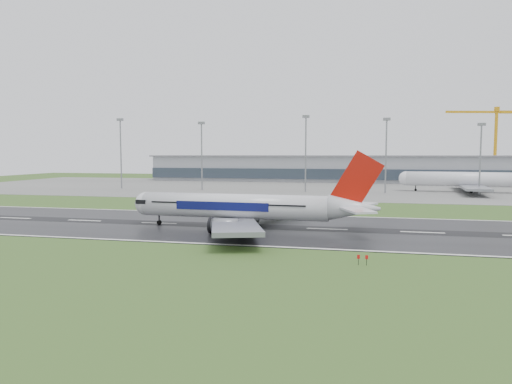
# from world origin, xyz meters

# --- Properties ---
(ground) EXTENTS (520.00, 520.00, 0.00)m
(ground) POSITION_xyz_m (0.00, 0.00, 0.00)
(ground) COLOR #30511D
(ground) RESTS_ON ground
(runway) EXTENTS (400.00, 45.00, 0.10)m
(runway) POSITION_xyz_m (0.00, 0.00, 0.05)
(runway) COLOR black
(runway) RESTS_ON ground
(apron) EXTENTS (400.00, 130.00, 0.08)m
(apron) POSITION_xyz_m (0.00, 125.00, 0.04)
(apron) COLOR slate
(apron) RESTS_ON ground
(terminal) EXTENTS (240.00, 36.00, 15.00)m
(terminal) POSITION_xyz_m (0.00, 185.00, 7.50)
(terminal) COLOR gray
(terminal) RESTS_ON ground
(main_airliner) EXTENTS (58.10, 55.55, 16.53)m
(main_airliner) POSITION_xyz_m (-16.83, -2.90, 8.37)
(main_airliner) COLOR silver
(main_airliner) RESTS_ON runway
(parked_airliner) EXTENTS (66.33, 62.51, 17.98)m
(parked_airliner) POSITION_xyz_m (52.98, 112.95, 9.07)
(parked_airliner) COLOR silver
(parked_airliner) RESTS_ON apron
(tower_crane) EXTENTS (44.27, 13.64, 44.49)m
(tower_crane) POSITION_xyz_m (85.67, 200.00, 22.24)
(tower_crane) COLOR orange
(tower_crane) RESTS_ON ground
(floodmast_0) EXTENTS (0.64, 0.64, 32.31)m
(floodmast_0) POSITION_xyz_m (-104.87, 100.00, 16.15)
(floodmast_0) COLOR gray
(floodmast_0) RESTS_ON ground
(floodmast_1) EXTENTS (0.64, 0.64, 30.14)m
(floodmast_1) POSITION_xyz_m (-64.15, 100.00, 15.07)
(floodmast_1) COLOR gray
(floodmast_1) RESTS_ON ground
(floodmast_2) EXTENTS (0.64, 0.64, 32.23)m
(floodmast_2) POSITION_xyz_m (-16.37, 100.00, 16.11)
(floodmast_2) COLOR gray
(floodmast_2) RESTS_ON ground
(floodmast_3) EXTENTS (0.64, 0.64, 30.55)m
(floodmast_3) POSITION_xyz_m (17.45, 100.00, 15.27)
(floodmast_3) COLOR gray
(floodmast_3) RESTS_ON ground
(floodmast_4) EXTENTS (0.64, 0.64, 27.88)m
(floodmast_4) POSITION_xyz_m (54.20, 100.00, 13.94)
(floodmast_4) COLOR gray
(floodmast_4) RESTS_ON ground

